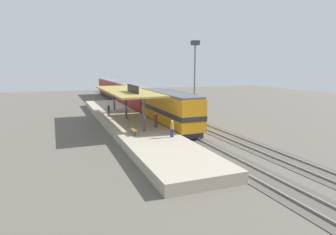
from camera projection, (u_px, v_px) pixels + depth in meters
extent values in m
plane|color=#5B564C|center=(173.00, 122.00, 40.91)|extent=(120.00, 120.00, 0.00)
cube|color=#4E4941|center=(159.00, 123.00, 40.18)|extent=(3.20, 110.00, 0.04)
cube|color=gray|center=(154.00, 123.00, 39.91)|extent=(0.10, 110.00, 0.16)
cube|color=gray|center=(164.00, 122.00, 40.43)|extent=(0.10, 110.00, 0.16)
cube|color=#4E4941|center=(189.00, 121.00, 41.85)|extent=(3.20, 110.00, 0.04)
cube|color=gray|center=(185.00, 121.00, 41.58)|extent=(0.10, 110.00, 0.16)
cube|color=gray|center=(194.00, 120.00, 42.10)|extent=(0.10, 110.00, 0.16)
cube|color=#A89E89|center=(127.00, 122.00, 38.44)|extent=(6.00, 44.00, 0.90)
cylinder|color=#47474C|center=(144.00, 115.00, 30.72)|extent=(0.28, 0.28, 3.60)
cylinder|color=#47474C|center=(126.00, 105.00, 38.04)|extent=(0.28, 0.28, 3.60)
cylinder|color=#47474C|center=(114.00, 99.00, 45.36)|extent=(0.28, 0.28, 3.60)
cube|color=#A38E3D|center=(126.00, 91.00, 37.71)|extent=(5.20, 18.00, 0.20)
cube|color=black|center=(133.00, 89.00, 34.32)|extent=(0.12, 4.80, 0.90)
cylinder|color=#333338|center=(135.00, 134.00, 29.11)|extent=(0.07, 0.07, 0.42)
cylinder|color=#333338|center=(132.00, 131.00, 30.30)|extent=(0.07, 0.07, 0.42)
cube|color=brown|center=(133.00, 130.00, 29.67)|extent=(0.44, 1.70, 0.08)
cube|color=#28282D|center=(169.00, 124.00, 36.80)|extent=(2.60, 13.60, 0.70)
cube|color=orange|center=(169.00, 108.00, 36.43)|extent=(2.90, 14.40, 3.50)
cube|color=#515156|center=(169.00, 93.00, 36.10)|extent=(2.78, 14.11, 0.24)
cube|color=#282828|center=(169.00, 110.00, 36.48)|extent=(2.93, 14.43, 0.56)
cube|color=#28282D|center=(133.00, 106.00, 53.28)|extent=(2.60, 19.20, 0.70)
cube|color=maroon|center=(132.00, 95.00, 52.92)|extent=(2.90, 20.00, 3.30)
cube|color=slate|center=(132.00, 85.00, 52.61)|extent=(2.78, 19.60, 0.24)
cube|color=#28282D|center=(111.00, 95.00, 72.31)|extent=(2.60, 19.20, 0.70)
cube|color=maroon|center=(111.00, 87.00, 71.96)|extent=(2.90, 20.00, 3.30)
cube|color=slate|center=(111.00, 80.00, 71.65)|extent=(2.78, 19.60, 0.24)
cube|color=#28282D|center=(173.00, 111.00, 47.43)|extent=(2.50, 11.20, 0.70)
cube|color=#4C564C|center=(173.00, 101.00, 47.14)|extent=(2.80, 12.00, 2.60)
cube|color=#3D453D|center=(173.00, 92.00, 46.89)|extent=(2.69, 11.76, 0.24)
cylinder|color=slate|center=(195.00, 80.00, 46.42)|extent=(0.28, 0.28, 11.00)
cube|color=#333338|center=(195.00, 43.00, 45.38)|extent=(1.10, 1.10, 0.70)
cylinder|color=#4C4C51|center=(155.00, 124.00, 33.01)|extent=(0.16, 0.16, 0.84)
cylinder|color=#4C4C51|center=(157.00, 124.00, 33.07)|extent=(0.16, 0.16, 0.84)
cylinder|color=maroon|center=(156.00, 117.00, 32.91)|extent=(0.34, 0.34, 0.64)
sphere|color=tan|center=(156.00, 114.00, 32.83)|extent=(0.23, 0.23, 0.23)
cylinder|color=navy|center=(171.00, 133.00, 28.43)|extent=(0.16, 0.16, 0.84)
cylinder|color=navy|center=(173.00, 133.00, 28.49)|extent=(0.16, 0.16, 0.84)
cylinder|color=olive|center=(172.00, 126.00, 28.33)|extent=(0.34, 0.34, 0.64)
sphere|color=tan|center=(172.00, 121.00, 28.25)|extent=(0.23, 0.23, 0.23)
cylinder|color=#663375|center=(108.00, 114.00, 40.01)|extent=(0.16, 0.16, 0.84)
cylinder|color=#663375|center=(109.00, 113.00, 40.08)|extent=(0.16, 0.16, 0.84)
cylinder|color=#23603D|center=(108.00, 108.00, 39.91)|extent=(0.34, 0.34, 0.64)
sphere|color=tan|center=(108.00, 105.00, 39.84)|extent=(0.23, 0.23, 0.23)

